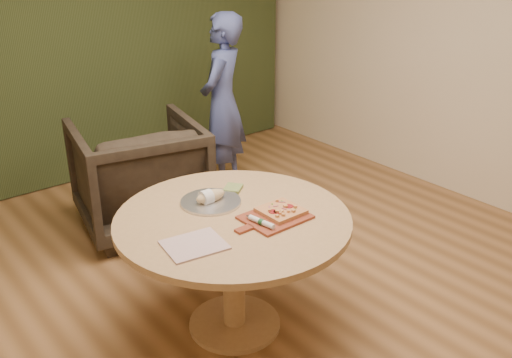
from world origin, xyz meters
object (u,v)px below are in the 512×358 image
(flatbread_pizza, at_px, (281,211))
(serving_tray, at_px, (211,202))
(person_standing, at_px, (223,103))
(armchair, at_px, (138,170))
(pedestal_table, at_px, (233,238))
(cutlery_roll, at_px, (261,222))
(pizza_paddle, at_px, (274,218))
(bread_roll, at_px, (209,196))

(flatbread_pizza, xyz_separation_m, serving_tray, (-0.22, 0.38, -0.02))
(flatbread_pizza, height_order, person_standing, person_standing)
(flatbread_pizza, relative_size, armchair, 0.23)
(pedestal_table, bearing_deg, person_standing, 55.45)
(serving_tray, xyz_separation_m, armchair, (0.21, 1.30, -0.27))
(cutlery_roll, xyz_separation_m, serving_tray, (-0.04, 0.42, -0.02))
(pizza_paddle, bearing_deg, pedestal_table, 132.87)
(pizza_paddle, bearing_deg, bread_roll, 112.54)
(serving_tray, bearing_deg, person_standing, 51.85)
(pizza_paddle, height_order, flatbread_pizza, flatbread_pizza)
(pedestal_table, distance_m, pizza_paddle, 0.27)
(person_standing, bearing_deg, pizza_paddle, 27.71)
(pizza_paddle, distance_m, bread_roll, 0.42)
(armchair, bearing_deg, pedestal_table, 94.60)
(flatbread_pizza, bearing_deg, serving_tray, 119.91)
(pizza_paddle, height_order, armchair, armchair)
(pedestal_table, height_order, person_standing, person_standing)
(flatbread_pizza, distance_m, serving_tray, 0.44)
(bread_roll, xyz_separation_m, person_standing, (1.20, 1.52, 0.00))
(cutlery_roll, height_order, person_standing, person_standing)
(pedestal_table, height_order, armchair, armchair)
(pizza_paddle, xyz_separation_m, serving_tray, (-0.15, 0.39, -0.00))
(bread_roll, xyz_separation_m, armchair, (0.22, 1.30, -0.31))
(pedestal_table, xyz_separation_m, serving_tray, (0.00, 0.22, 0.15))
(bread_roll, relative_size, armchair, 0.20)
(cutlery_roll, distance_m, serving_tray, 0.42)
(armchair, distance_m, person_standing, 1.06)
(cutlery_roll, bearing_deg, bread_roll, 88.27)
(flatbread_pizza, height_order, armchair, armchair)
(pedestal_table, distance_m, bread_roll, 0.29)
(pedestal_table, xyz_separation_m, cutlery_roll, (0.05, -0.20, 0.17))
(flatbread_pizza, relative_size, person_standing, 0.14)
(serving_tray, relative_size, person_standing, 0.22)
(bread_roll, bearing_deg, flatbread_pizza, -59.09)
(pizza_paddle, distance_m, flatbread_pizza, 0.07)
(pedestal_table, bearing_deg, armchair, 82.14)
(flatbread_pizza, distance_m, person_standing, 2.13)
(pedestal_table, relative_size, bread_roll, 6.89)
(pedestal_table, xyz_separation_m, bread_roll, (-0.00, 0.22, 0.18))
(cutlery_roll, height_order, bread_roll, bread_roll)
(flatbread_pizza, relative_size, serving_tray, 0.62)
(pedestal_table, height_order, serving_tray, serving_tray)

